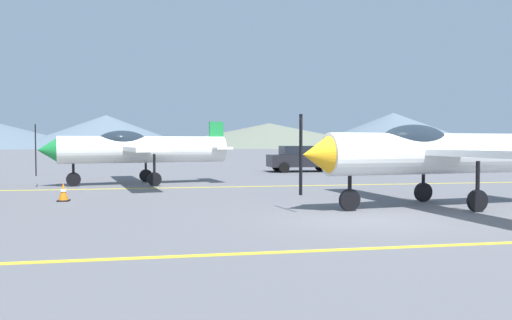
# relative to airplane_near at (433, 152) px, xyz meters

# --- Properties ---
(ground_plane) EXTENTS (400.00, 400.00, 0.00)m
(ground_plane) POSITION_rel_airplane_near_xyz_m (-2.89, -1.12, -1.58)
(ground_plane) COLOR slate
(apron_line_near) EXTENTS (80.00, 0.16, 0.01)m
(apron_line_near) POSITION_rel_airplane_near_xyz_m (-2.89, -4.81, -1.57)
(apron_line_near) COLOR yellow
(apron_line_near) RESTS_ON ground_plane
(apron_line_far) EXTENTS (80.00, 0.16, 0.01)m
(apron_line_far) POSITION_rel_airplane_near_xyz_m (-2.89, 7.20, -1.57)
(apron_line_far) COLOR yellow
(apron_line_far) RESTS_ON ground_plane
(airplane_near) EXTENTS (8.17, 9.38, 2.80)m
(airplane_near) POSITION_rel_airplane_near_xyz_m (0.00, 0.00, 0.00)
(airplane_near) COLOR white
(airplane_near) RESTS_ON ground_plane
(airplane_mid) EXTENTS (8.20, 9.36, 2.80)m
(airplane_mid) POSITION_rel_airplane_near_xyz_m (-8.77, 9.13, 0.00)
(airplane_mid) COLOR white
(airplane_mid) RESTS_ON ground_plane
(car_sedan) EXTENTS (4.32, 2.07, 1.62)m
(car_sedan) POSITION_rel_airplane_near_xyz_m (0.78, 16.66, -0.73)
(car_sedan) COLOR black
(car_sedan) RESTS_ON ground_plane
(traffic_cone_front) EXTENTS (0.36, 0.36, 0.59)m
(traffic_cone_front) POSITION_rel_airplane_near_xyz_m (-10.71, 3.34, -1.29)
(traffic_cone_front) COLOR black
(traffic_cone_front) RESTS_ON ground_plane
(hill_centerleft) EXTENTS (53.34, 53.34, 10.00)m
(hill_centerleft) POSITION_rel_airplane_near_xyz_m (-25.96, 141.32, 3.42)
(hill_centerleft) COLOR slate
(hill_centerleft) RESTS_ON ground_plane
(hill_centerright) EXTENTS (82.12, 82.12, 8.30)m
(hill_centerright) POSITION_rel_airplane_near_xyz_m (27.13, 153.05, 2.57)
(hill_centerright) COLOR slate
(hill_centerright) RESTS_ON ground_plane
(hill_right) EXTENTS (57.87, 57.87, 11.24)m
(hill_right) POSITION_rel_airplane_near_xyz_m (64.16, 134.40, 4.04)
(hill_right) COLOR slate
(hill_right) RESTS_ON ground_plane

